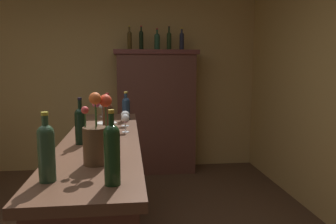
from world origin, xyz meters
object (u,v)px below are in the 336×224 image
display_cabinet (156,110)px  wine_glass_mid (125,115)px  flower_arrangement (96,139)px  display_bottle_center (157,41)px  cheese_plate (106,123)px  display_bottle_midright (169,40)px  wine_bottle_merlot (112,152)px  wine_glass_rear (125,120)px  wine_bottle_malbec (46,150)px  wine_bottle_rose (108,117)px  display_bottle_left (130,39)px  wine_bottle_riesling (80,124)px  display_bottle_right (182,40)px  display_bottle_midleft (141,39)px  bar_counter (103,203)px  wine_bottle_pinot (126,107)px  wine_glass_front (102,106)px

display_cabinet → wine_glass_mid: bearing=-103.0°
flower_arrangement → display_bottle_center: display_bottle_center is taller
cheese_plate → display_bottle_midright: size_ratio=0.58×
display_bottle_center → cheese_plate: bearing=-109.7°
flower_arrangement → display_bottle_midright: size_ratio=1.20×
wine_bottle_merlot → wine_glass_rear: bearing=87.6°
wine_bottle_malbec → wine_bottle_rose: (0.22, 0.98, -0.01)m
flower_arrangement → display_bottle_left: bearing=86.1°
wine_bottle_riesling → display_bottle_midright: bearing=70.1°
wine_glass_rear → cheese_plate: wine_glass_rear is taller
display_bottle_right → flower_arrangement: bearing=-107.4°
wine_glass_mid → display_bottle_right: display_bottle_right is taller
display_bottle_left → display_bottle_midleft: bearing=0.0°
wine_bottle_rose → display_cabinet: bearing=76.3°
bar_counter → display_cabinet: size_ratio=1.39×
wine_bottle_pinot → display_bottle_midleft: size_ratio=0.84×
wine_bottle_riesling → display_bottle_right: display_bottle_right is taller
display_bottle_center → display_bottle_left: bearing=180.0°
wine_bottle_malbec → flower_arrangement: bearing=51.3°
display_cabinet → wine_bottle_rose: display_cabinet is taller
display_cabinet → wine_glass_front: (-0.66, -1.27, 0.22)m
display_bottle_midleft → display_bottle_center: bearing=0.0°
wine_glass_front → wine_bottle_pinot: bearing=-46.1°
wine_bottle_malbec → display_bottle_center: 3.41m
bar_counter → wine_bottle_pinot: 1.02m
wine_bottle_pinot → wine_bottle_merlot: bearing=-91.6°
display_cabinet → wine_bottle_riesling: display_cabinet is taller
wine_glass_mid → display_bottle_center: bearing=76.5°
flower_arrangement → display_bottle_right: display_bottle_right is taller
wine_bottle_riesling → wine_bottle_merlot: size_ratio=0.93×
wine_bottle_riesling → wine_bottle_rose: size_ratio=0.97×
cheese_plate → wine_bottle_pinot: bearing=47.4°
wine_bottle_malbec → wine_bottle_riesling: 0.74m
wine_bottle_merlot → wine_glass_rear: 1.19m
flower_arrangement → display_bottle_midleft: 3.10m
cheese_plate → display_bottle_midleft: 1.97m
wine_glass_rear → wine_bottle_pinot: bearing=89.8°
bar_counter → wine_glass_front: (-0.07, 1.04, 0.62)m
wine_bottle_merlot → wine_bottle_riesling: bearing=106.8°
flower_arrangement → display_bottle_right: (0.93, 2.99, 0.74)m
wine_bottle_merlot → display_bottle_left: bearing=88.2°
wine_glass_rear → flower_arrangement: flower_arrangement is taller
wine_bottle_pinot → display_bottle_midright: size_ratio=0.85×
display_bottle_right → display_bottle_midright: bearing=180.0°
display_cabinet → wine_glass_mid: size_ratio=13.12×
wine_bottle_pinot → wine_glass_mid: 0.32m
wine_bottle_rose → wine_glass_mid: 0.44m
cheese_plate → display_bottle_midright: 2.08m
display_cabinet → flower_arrangement: (-0.57, -2.99, 0.24)m
display_cabinet → cheese_plate: display_cabinet is taller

